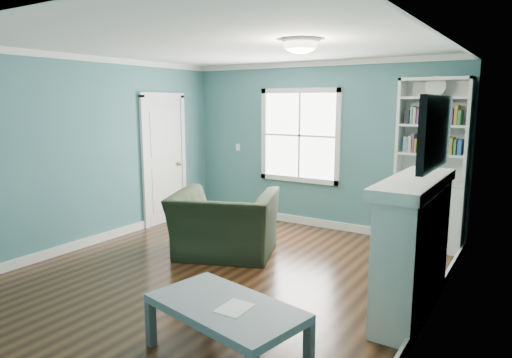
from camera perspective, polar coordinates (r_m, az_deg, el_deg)
The scene contains 13 objects.
floor at distance 5.44m, azimuth -4.04°, elevation -11.83°, with size 5.00×5.00×0.00m, color black.
room_walls at distance 5.08m, azimuth -4.25°, elevation 5.01°, with size 5.00×5.00×5.00m.
trim at distance 5.12m, azimuth -4.20°, elevation 1.16°, with size 4.50×5.00×2.60m.
window at distance 7.36m, azimuth 5.47°, elevation 5.42°, with size 1.40×0.06×1.50m.
bookshelf at distance 6.58m, azimuth 20.94°, elevation -0.32°, with size 0.90×0.35×2.31m.
fireplace at distance 4.57m, azimuth 19.20°, elevation -8.14°, with size 0.44×1.58×1.30m.
tv at distance 4.35m, azimuth 21.56°, elevation 5.47°, with size 0.06×1.10×0.65m, color black.
door at distance 7.63m, azimuth -11.39°, elevation 2.57°, with size 0.12×0.98×2.17m.
ceiling_fixture at distance 4.70m, azimuth 5.59°, elevation 16.42°, with size 0.38×0.38×0.15m.
light_switch at distance 8.00m, azimuth -2.27°, elevation 4.00°, with size 0.08×0.01×0.12m, color white.
recliner at distance 5.94m, azimuth -3.97°, elevation -4.29°, with size 1.28×0.83×1.12m, color black.
coffee_table at distance 3.69m, azimuth -3.83°, elevation -16.12°, with size 1.34×0.90×0.45m.
paper_sheet at distance 3.59m, azimuth -2.69°, elevation -15.79°, with size 0.21×0.27×0.00m, color white.
Camera 1 is at (3.01, -4.07, 2.00)m, focal length 32.00 mm.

